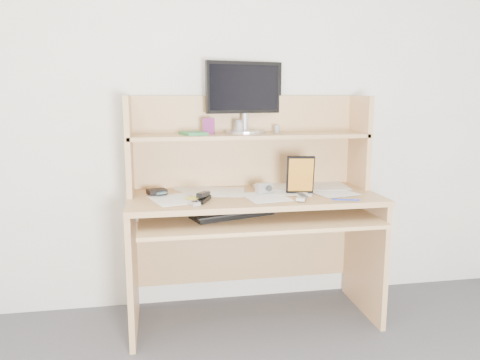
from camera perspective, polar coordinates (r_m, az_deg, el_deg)
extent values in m
cube|color=white|center=(2.89, 0.46, 9.26)|extent=(3.60, 0.04, 2.50)
cube|color=tan|center=(2.64, 1.71, -2.11)|extent=(1.40, 0.60, 0.03)
cube|color=tan|center=(2.70, -12.97, -10.40)|extent=(0.03, 0.56, 0.72)
cube|color=tan|center=(2.96, 14.94, -8.66)|extent=(0.03, 0.56, 0.72)
cube|color=tan|center=(3.02, 0.56, -8.35)|extent=(1.34, 0.02, 0.41)
cube|color=tan|center=(2.55, 2.25, -4.76)|extent=(1.28, 0.55, 0.02)
cube|color=tan|center=(2.88, 0.56, 4.77)|extent=(1.40, 0.02, 0.55)
cube|color=tan|center=(2.69, -13.38, 4.11)|extent=(0.03, 0.30, 0.55)
cube|color=tan|center=(2.95, 14.31, 4.59)|extent=(0.03, 0.30, 0.55)
cube|color=tan|center=(2.74, 1.10, 5.43)|extent=(1.38, 0.30, 0.02)
cube|color=silver|center=(2.64, 1.71, -1.72)|extent=(1.32, 0.54, 0.01)
cube|color=black|center=(2.56, -0.98, -4.20)|extent=(0.47, 0.29, 0.02)
cube|color=black|center=(2.56, -0.98, -3.87)|extent=(0.44, 0.27, 0.01)
cube|color=#9C9D98|center=(2.54, 7.55, -2.03)|extent=(0.11, 0.17, 0.02)
cube|color=#BABABC|center=(2.39, -5.58, -2.71)|extent=(0.06, 0.08, 0.02)
cube|color=black|center=(2.46, -4.47, -2.01)|extent=(0.10, 0.15, 0.04)
cube|color=black|center=(2.67, -10.11, -1.38)|extent=(0.12, 0.11, 0.03)
cube|color=yellow|center=(2.52, -5.62, -2.29)|extent=(0.10, 0.10, 0.01)
cube|color=#AFAFB2|center=(2.65, 2.93, -0.98)|extent=(0.10, 0.07, 0.06)
cube|color=black|center=(2.63, 7.36, 0.64)|extent=(0.15, 0.04, 0.22)
cylinder|color=#172CB0|center=(2.52, 12.78, -2.37)|extent=(0.14, 0.05, 0.01)
cube|color=#A12B15|center=(2.70, -3.84, 6.57)|extent=(0.07, 0.03, 0.09)
cube|color=#35844A|center=(2.67, -5.71, 5.68)|extent=(0.16, 0.19, 0.02)
cylinder|color=black|center=(2.75, -0.40, 6.19)|extent=(0.04, 0.04, 0.05)
cylinder|color=silver|center=(2.71, -0.08, 6.36)|extent=(0.05, 0.05, 0.07)
cylinder|color=black|center=(2.82, 4.52, 6.22)|extent=(0.05, 0.05, 0.04)
cylinder|color=silver|center=(2.74, -0.19, 6.50)|extent=(0.06, 0.06, 0.08)
cylinder|color=silver|center=(2.79, 0.65, 5.90)|extent=(0.24, 0.24, 0.02)
cylinder|color=silver|center=(2.80, 0.61, 7.10)|extent=(0.04, 0.04, 0.10)
cube|color=black|center=(2.81, 0.54, 11.21)|extent=(0.47, 0.15, 0.30)
cube|color=black|center=(2.79, 0.61, 11.21)|extent=(0.43, 0.11, 0.26)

